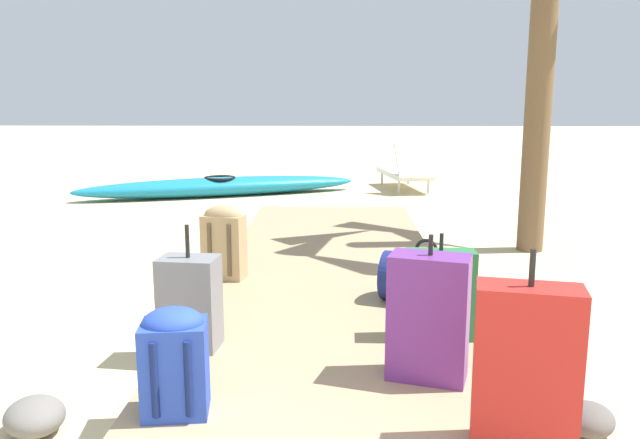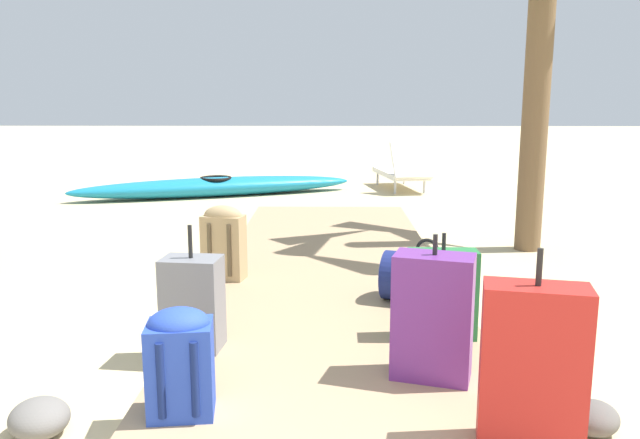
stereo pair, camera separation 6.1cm
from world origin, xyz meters
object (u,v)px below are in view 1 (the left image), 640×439
suitcase_purple (428,317)px  backpack_tan (224,240)px  suitcase_grey (190,303)px  duffel_bag_navy (425,278)px  backpack_blue (174,358)px  lounge_chair (407,170)px  kayak (220,186)px  suitcase_red (526,369)px  suitcase_green (440,294)px

suitcase_purple → backpack_tan: suitcase_purple is taller
suitcase_grey → duffel_bag_navy: size_ratio=1.05×
backpack_blue → lounge_chair: bearing=76.3°
duffel_bag_navy → kayak: 5.93m
backpack_tan → kayak: bearing=100.6°
backpack_blue → suitcase_grey: 0.79m
backpack_blue → lounge_chair: size_ratio=0.32×
lounge_chair → suitcase_grey: bearing=-106.0°
suitcase_red → lounge_chair: bearing=87.3°
backpack_blue → suitcase_red: (1.50, -0.26, 0.08)m
suitcase_green → backpack_blue: (-1.35, -0.98, -0.00)m
suitcase_grey → backpack_tan: (-0.05, 1.43, 0.04)m
suitcase_red → backpack_tan: bearing=123.9°
lounge_chair → duffel_bag_navy: bearing=-94.9°
lounge_chair → backpack_tan: bearing=-110.3°
suitcase_green → suitcase_purple: (-0.15, -0.57, 0.06)m
suitcase_grey → kayak: 6.33m
duffel_bag_navy → suitcase_red: size_ratio=0.81×
suitcase_green → kayak: (-2.42, 6.06, -0.20)m
suitcase_red → lounge_chair: size_ratio=0.53×
lounge_chair → kayak: size_ratio=0.37×
suitcase_grey → lounge_chair: size_ratio=0.46×
backpack_tan → kayak: (-0.91, 4.83, -0.24)m
duffel_bag_navy → lounge_chair: lounge_chair is taller
suitcase_purple → kayak: size_ratio=0.18×
kayak → suitcase_green: bearing=-68.3°
suitcase_grey → suitcase_red: size_ratio=0.86×
suitcase_red → backpack_tan: (-1.66, 2.47, -0.04)m
suitcase_green → backpack_tan: size_ratio=1.08×
kayak → suitcase_grey: bearing=-81.3°
suitcase_grey → lounge_chair: (1.99, 6.96, -0.02)m
backpack_blue → suitcase_red: size_ratio=0.60×
suitcase_grey → suitcase_red: 1.92m
suitcase_grey → backpack_tan: size_ratio=1.22×
suitcase_green → lounge_chair: 6.78m
suitcase_green → backpack_blue: suitcase_green is taller
backpack_tan → lounge_chair: 5.90m
suitcase_purple → suitcase_red: bearing=-65.9°
suitcase_grey → kayak: (-0.96, 6.26, -0.20)m
duffel_bag_navy → lounge_chair: bearing=85.1°
suitcase_purple → suitcase_grey: bearing=163.9°
suitcase_grey → backpack_blue: bearing=-82.1°
backpack_blue → backpack_tan: (-0.16, 2.21, 0.05)m
backpack_tan → duffel_bag_navy: bearing=-20.7°
backpack_blue → backpack_tan: size_ratio=0.85×
backpack_tan → lounge_chair: lounge_chair is taller
lounge_chair → suitcase_red: bearing=-92.7°
suitcase_red → suitcase_green: bearing=96.9°
suitcase_grey → lounge_chair: 7.24m
duffel_bag_navy → suitcase_red: 1.91m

